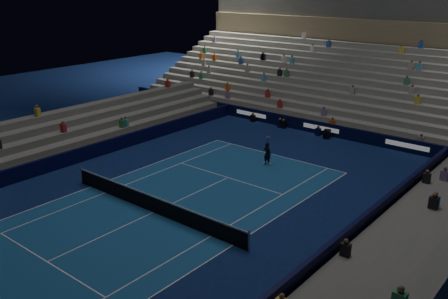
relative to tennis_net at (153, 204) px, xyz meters
name	(u,v)px	position (x,y,z in m)	size (l,w,h in m)	color
ground	(154,212)	(0.00, 0.00, -0.50)	(90.00, 90.00, 0.00)	#0C1C4D
court_surface	(154,212)	(0.00, 0.00, -0.50)	(10.97, 23.77, 0.01)	navy
sponsor_barrier_far	(322,128)	(0.00, 18.50, 0.00)	(44.00, 0.25, 1.00)	black
sponsor_barrier_east	(312,267)	(9.70, 0.00, 0.00)	(0.25, 37.00, 1.00)	black
sponsor_barrier_west	(51,164)	(-9.70, 0.00, 0.00)	(0.25, 37.00, 1.00)	black
grandstand_main	(373,76)	(0.00, 27.90, 2.87)	(44.00, 15.20, 11.20)	slate
grandstand_east	(395,290)	(13.17, 0.00, 0.41)	(5.00, 37.00, 2.50)	#61615D
grandstand_west	(23,147)	(-13.17, 0.00, 0.41)	(5.00, 37.00, 2.50)	slate
tennis_net	(153,204)	(0.00, 0.00, 0.00)	(12.90, 0.10, 1.10)	#B2B2B7
tennis_player	(267,154)	(0.56, 9.92, 0.29)	(0.58, 0.38, 1.58)	black
broadcast_camera	(327,134)	(0.84, 17.83, -0.16)	(0.64, 1.03, 0.67)	black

